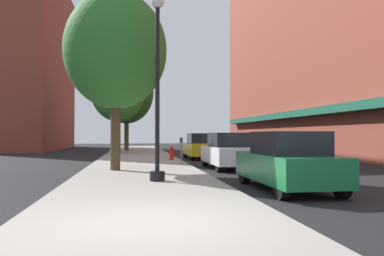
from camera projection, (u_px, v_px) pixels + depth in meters
The scene contains 13 objects.
ground_plane at pixel (201, 159), 24.81m from camera, with size 90.00×90.00×0.00m, color black.
sidewalk_slab at pixel (138, 158), 25.20m from camera, with size 4.80×50.00×0.12m, color gray.
building_right_brick at pixel (329, 16), 30.61m from camera, with size 6.80×40.00×22.05m.
building_far_background at pixel (33, 64), 41.50m from camera, with size 6.80×18.00×18.29m.
lamppost at pixel (157, 83), 12.18m from camera, with size 0.48×0.48×5.90m.
fire_hydrant at pixel (172, 153), 22.24m from camera, with size 0.33×0.26×0.79m.
parking_meter_near at pixel (181, 147), 19.34m from camera, with size 0.14×0.09×1.31m.
tree_near at pixel (118, 90), 30.33m from camera, with size 4.28×4.28×7.41m.
tree_mid at pixel (127, 93), 34.99m from camera, with size 4.86×4.86×8.05m.
tree_far at pixel (116, 51), 15.90m from camera, with size 4.20×4.20×7.35m.
car_green at pixel (287, 162), 10.95m from camera, with size 1.80×4.30×1.66m.
car_white at pixel (228, 151), 17.76m from camera, with size 1.80×4.30×1.66m.
car_yellow at pixel (201, 146), 25.06m from camera, with size 1.80×4.30×1.66m.
Camera 1 is at (-0.32, -6.47, 1.57)m, focal length 36.14 mm.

